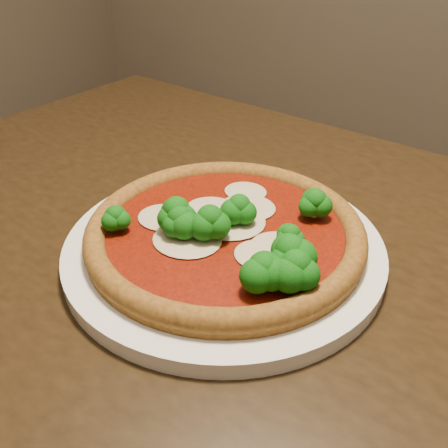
% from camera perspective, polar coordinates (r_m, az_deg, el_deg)
% --- Properties ---
extents(dining_table, '(1.35, 0.96, 0.75)m').
position_cam_1_polar(dining_table, '(0.62, 5.34, -11.25)').
color(dining_table, black).
rests_on(dining_table, floor).
extents(plate, '(0.35, 0.35, 0.02)m').
position_cam_1_polar(plate, '(0.55, 0.00, -2.68)').
color(plate, white).
rests_on(plate, dining_table).
extents(pizza, '(0.30, 0.30, 0.06)m').
position_cam_1_polar(pizza, '(0.54, 0.39, -0.80)').
color(pizza, brown).
rests_on(pizza, plate).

